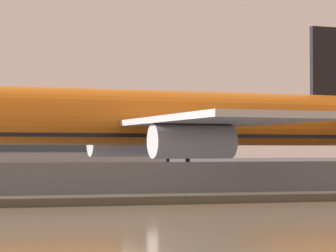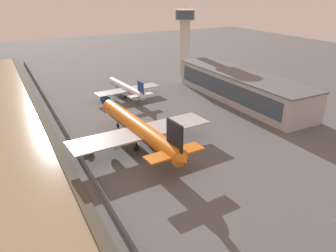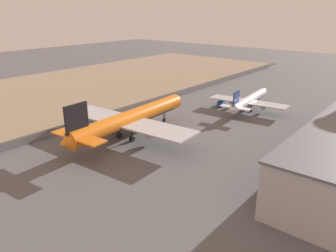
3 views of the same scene
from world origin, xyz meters
name	(u,v)px [view 3 (image 3 of 3)]	position (x,y,z in m)	size (l,w,h in m)	color
ground_plane	(149,124)	(0.00, 0.00, 0.00)	(500.00, 500.00, 0.00)	#565659
waterfront_lagoon	(42,93)	(0.00, -71.00, 0.00)	(320.00, 98.00, 0.01)	#937F60
shoreline_seawall	(111,112)	(0.00, -20.50, 0.25)	(320.00, 3.00, 0.50)	#474238
perimeter_fence	(119,112)	(0.00, -16.00, 1.22)	(280.00, 0.10, 2.43)	slate
cargo_jet_orange	(130,119)	(12.75, 3.78, 6.01)	(54.99, 47.38, 15.75)	orange
passenger_jet_white	(249,100)	(-38.28, 19.14, 4.00)	(36.64, 31.70, 10.48)	white
baggage_tug	(104,121)	(9.94, -12.96, 0.81)	(2.61, 3.56, 1.80)	#19519E
ops_van	(221,103)	(-35.97, 7.72, 1.28)	(5.57, 3.38, 2.48)	#19519E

